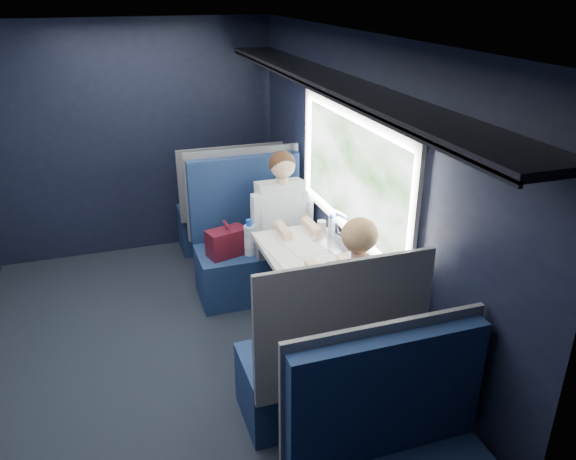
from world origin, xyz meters
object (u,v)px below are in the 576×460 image
object	(u,v)px
cup	(322,226)
seat_bay_near	(251,248)
seat_bay_far	(325,364)
bottle_small	(331,227)
seat_row_front	(229,212)
laptop	(342,237)
woman	(353,300)
table	(305,263)
man	(284,220)

from	to	relation	value
cup	seat_bay_near	bearing A→B (deg)	131.01
seat_bay_far	cup	xyz separation A→B (m)	(0.45, 1.21, 0.37)
seat_bay_near	bottle_small	bearing A→B (deg)	-53.43
seat_row_front	laptop	bearing A→B (deg)	-73.74
seat_bay_near	laptop	size ratio (longest dim) A/B	3.44
woman	laptop	distance (m)	0.81
woman	cup	size ratio (longest dim) A/B	14.62
bottle_small	cup	distance (m)	0.14
table	laptop	bearing A→B (deg)	10.89
seat_bay_near	bottle_small	world-z (taller)	seat_bay_near
woman	cup	bearing A→B (deg)	79.19
seat_bay_near	man	bearing A→B (deg)	-33.03
woman	bottle_small	bearing A→B (deg)	75.93
seat_row_front	table	bearing A→B (deg)	-84.20
seat_row_front	laptop	size ratio (longest dim) A/B	3.17
woman	bottle_small	size ratio (longest dim) A/B	6.71
seat_row_front	bottle_small	size ratio (longest dim) A/B	5.89
cup	man	bearing A→B (deg)	119.03
seat_bay_far	woman	world-z (taller)	woman
bottle_small	woman	bearing A→B (deg)	-104.07
table	bottle_small	xyz separation A→B (m)	(0.30, 0.21, 0.16)
seat_row_front	woman	size ratio (longest dim) A/B	0.88
seat_bay_far	bottle_small	bearing A→B (deg)	66.12
seat_bay_far	seat_row_front	size ratio (longest dim) A/B	1.09
man	laptop	distance (m)	0.69
seat_bay_far	laptop	world-z (taller)	seat_bay_far
table	seat_row_front	distance (m)	1.82
laptop	bottle_small	xyz separation A→B (m)	(-0.03, 0.15, 0.02)
seat_row_front	bottle_small	world-z (taller)	seat_row_front
seat_bay_far	cup	world-z (taller)	seat_bay_far
woman	bottle_small	world-z (taller)	woman
seat_row_front	man	size ratio (longest dim) A/B	0.88
man	seat_bay_far	bearing A→B (deg)	-99.03
table	woman	distance (m)	0.71
seat_bay_far	laptop	bearing A→B (deg)	61.64
cup	bottle_small	bearing A→B (deg)	-77.25
table	cup	world-z (taller)	cup
seat_row_front	seat_bay_far	bearing A→B (deg)	-90.00
seat_bay_near	laptop	distance (m)	1.03
seat_bay_near	woman	size ratio (longest dim) A/B	0.95
table	woman	world-z (taller)	woman
man	cup	size ratio (longest dim) A/B	14.62
woman	laptop	bearing A→B (deg)	71.62
laptop	seat_bay_near	bearing A→B (deg)	122.64
table	laptop	xyz separation A→B (m)	(0.32, 0.06, 0.14)
woman	laptop	xyz separation A→B (m)	(0.26, 0.77, 0.08)
seat_bay_far	man	bearing A→B (deg)	80.97
seat_row_front	woman	distance (m)	2.54
table	man	world-z (taller)	man
laptop	cup	xyz separation A→B (m)	(-0.06, 0.28, -0.02)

